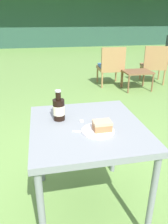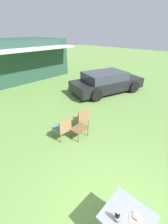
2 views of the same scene
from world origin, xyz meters
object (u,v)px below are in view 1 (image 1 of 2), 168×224
object	(u,v)px
wicker_chair_plain	(154,63)
patio_table	(87,135)
garden_side_table	(137,73)
cake_on_plate	(100,128)
cola_bottle_near	(59,109)
wicker_chair_cushioned	(111,65)

from	to	relation	value
wicker_chair_plain	patio_table	xyz separation A→B (m)	(-2.14, -3.08, 0.19)
garden_side_table	patio_table	size ratio (longest dim) A/B	0.69
patio_table	wicker_chair_plain	bearing A→B (deg)	55.22
patio_table	cake_on_plate	bearing A→B (deg)	-58.61
garden_side_table	patio_table	xyz separation A→B (m)	(-1.60, -2.71, 0.29)
garden_side_table	cola_bottle_near	xyz separation A→B (m)	(-1.77, -2.59, 0.45)
garden_side_table	patio_table	distance (m)	3.16
cola_bottle_near	wicker_chair_cushioned	bearing A→B (deg)	65.73
cake_on_plate	cola_bottle_near	xyz separation A→B (m)	(-0.23, 0.22, 0.06)
wicker_chair_cushioned	wicker_chair_plain	bearing A→B (deg)	-178.75
garden_side_table	cake_on_plate	xyz separation A→B (m)	(-1.54, -2.81, 0.39)
wicker_chair_plain	cola_bottle_near	xyz separation A→B (m)	(-2.31, -2.96, 0.34)
patio_table	garden_side_table	bearing A→B (deg)	59.48
wicker_chair_cushioned	wicker_chair_plain	size ratio (longest dim) A/B	1.00
cola_bottle_near	garden_side_table	bearing A→B (deg)	55.69
wicker_chair_cushioned	patio_table	world-z (taller)	wicker_chair_cushioned
wicker_chair_cushioned	cola_bottle_near	xyz separation A→B (m)	(-1.34, -2.98, 0.35)
wicker_chair_plain	patio_table	bearing A→B (deg)	71.32
wicker_chair_cushioned	cola_bottle_near	world-z (taller)	cola_bottle_near
wicker_chair_cushioned	garden_side_table	size ratio (longest dim) A/B	1.49
wicker_chair_cushioned	wicker_chair_plain	distance (m)	0.96
wicker_chair_plain	cake_on_plate	xyz separation A→B (m)	(-2.07, -3.18, 0.29)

